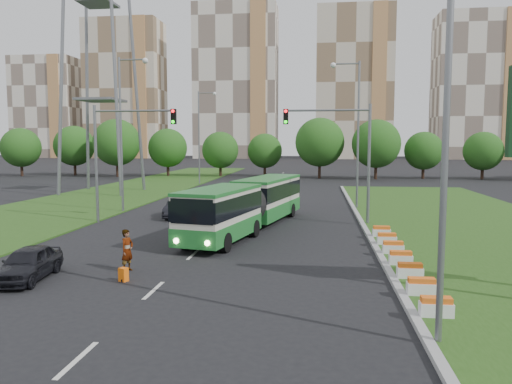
# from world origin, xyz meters

# --- Properties ---
(ground) EXTENTS (360.00, 360.00, 0.00)m
(ground) POSITION_xyz_m (0.00, 0.00, 0.00)
(ground) COLOR black
(ground) RESTS_ON ground
(grass_median) EXTENTS (14.00, 60.00, 0.15)m
(grass_median) POSITION_xyz_m (13.00, 8.00, 0.07)
(grass_median) COLOR #274E16
(grass_median) RESTS_ON ground
(median_kerb) EXTENTS (0.30, 60.00, 0.18)m
(median_kerb) POSITION_xyz_m (6.05, 8.00, 0.09)
(median_kerb) COLOR #9B9B9B
(median_kerb) RESTS_ON ground
(left_verge) EXTENTS (12.00, 110.00, 0.10)m
(left_verge) POSITION_xyz_m (-18.00, 25.00, 0.05)
(left_verge) COLOR #274E16
(left_verge) RESTS_ON ground
(lane_markings) EXTENTS (0.20, 100.00, 0.01)m
(lane_markings) POSITION_xyz_m (-3.00, 20.00, 0.00)
(lane_markings) COLOR silver
(lane_markings) RESTS_ON ground
(flower_planters) EXTENTS (1.10, 13.70, 0.60)m
(flower_planters) POSITION_xyz_m (6.70, -1.40, 0.45)
(flower_planters) COLOR white
(flower_planters) RESTS_ON grass_median
(traffic_mast_median) EXTENTS (5.76, 0.32, 8.00)m
(traffic_mast_median) POSITION_xyz_m (4.78, 10.00, 5.35)
(traffic_mast_median) COLOR slate
(traffic_mast_median) RESTS_ON ground
(traffic_mast_left) EXTENTS (5.76, 0.32, 8.00)m
(traffic_mast_left) POSITION_xyz_m (-10.38, 9.00, 5.35)
(traffic_mast_left) COLOR slate
(traffic_mast_left) RESTS_ON ground
(street_lamps) EXTENTS (36.00, 60.00, 12.00)m
(street_lamps) POSITION_xyz_m (-3.00, 10.00, 6.00)
(street_lamps) COLOR slate
(street_lamps) RESTS_ON ground
(tree_line) EXTENTS (120.00, 8.00, 9.00)m
(tree_line) POSITION_xyz_m (10.00, 55.00, 4.50)
(tree_line) COLOR #1C4C14
(tree_line) RESTS_ON ground
(apartment_tower_west) EXTENTS (26.00, 15.00, 48.00)m
(apartment_tower_west) POSITION_xyz_m (-65.00, 150.00, 24.00)
(apartment_tower_west) COLOR beige
(apartment_tower_west) RESTS_ON ground
(apartment_tower_cwest) EXTENTS (28.00, 15.00, 52.00)m
(apartment_tower_cwest) POSITION_xyz_m (-25.00, 150.00, 26.00)
(apartment_tower_cwest) COLOR silver
(apartment_tower_cwest) RESTS_ON ground
(apartment_tower_ceast) EXTENTS (25.00, 15.00, 50.00)m
(apartment_tower_ceast) POSITION_xyz_m (15.00, 150.00, 25.00)
(apartment_tower_ceast) COLOR beige
(apartment_tower_ceast) RESTS_ON ground
(apartment_tower_east) EXTENTS (27.00, 15.00, 47.00)m
(apartment_tower_east) POSITION_xyz_m (55.00, 150.00, 23.50)
(apartment_tower_east) COLOR silver
(apartment_tower_east) RESTS_ON ground
(midrise_west) EXTENTS (22.00, 14.00, 36.00)m
(midrise_west) POSITION_xyz_m (-95.00, 150.00, 18.00)
(midrise_west) COLOR silver
(midrise_west) RESTS_ON ground
(articulated_bus) EXTENTS (2.51, 16.09, 2.65)m
(articulated_bus) POSITION_xyz_m (-1.37, 7.34, 1.62)
(articulated_bus) COLOR beige
(articulated_bus) RESTS_ON ground
(car_left_near) EXTENTS (2.01, 4.09, 1.34)m
(car_left_near) POSITION_xyz_m (-8.47, -5.19, 0.67)
(car_left_near) COLOR black
(car_left_near) RESTS_ON ground
(car_left_far) EXTENTS (1.70, 4.44, 1.45)m
(car_left_far) POSITION_xyz_m (-7.00, 11.90, 0.72)
(car_left_far) COLOR black
(car_left_far) RESTS_ON ground
(pedestrian) EXTENTS (0.62, 0.76, 1.81)m
(pedestrian) POSITION_xyz_m (-5.01, -3.42, 0.90)
(pedestrian) COLOR gray
(pedestrian) RESTS_ON ground
(shopping_trolley) EXTENTS (0.32, 0.34, 0.55)m
(shopping_trolley) POSITION_xyz_m (-4.58, -4.96, 0.27)
(shopping_trolley) COLOR orange
(shopping_trolley) RESTS_ON ground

